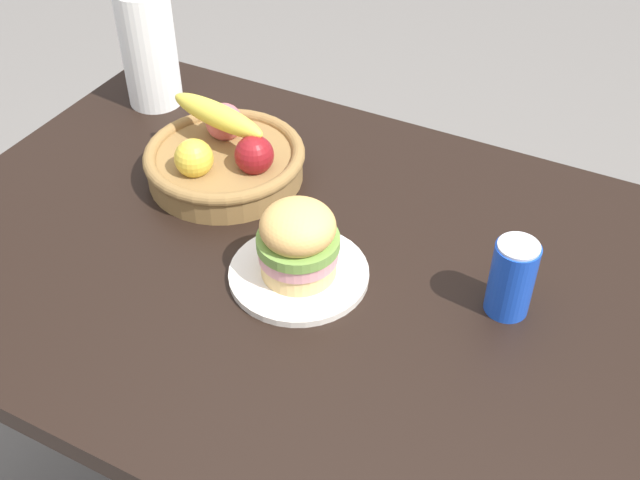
% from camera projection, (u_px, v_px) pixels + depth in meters
% --- Properties ---
extents(dining_table, '(1.40, 0.90, 0.75)m').
position_uv_depth(dining_table, '(331.00, 310.00, 1.30)').
color(dining_table, black).
rests_on(dining_table, ground_plane).
extents(plate, '(0.22, 0.22, 0.01)m').
position_uv_depth(plate, '(299.00, 274.00, 1.21)').
color(plate, silver).
rests_on(plate, dining_table).
extents(sandwich, '(0.13, 0.13, 0.13)m').
position_uv_depth(sandwich, '(298.00, 241.00, 1.17)').
color(sandwich, '#E5BC75').
rests_on(sandwich, plate).
extents(soda_can, '(0.07, 0.07, 0.13)m').
position_uv_depth(soda_can, '(512.00, 278.00, 1.13)').
color(soda_can, blue).
rests_on(soda_can, dining_table).
extents(fruit_basket, '(0.29, 0.29, 0.14)m').
position_uv_depth(fruit_basket, '(225.00, 157.00, 1.39)').
color(fruit_basket, olive).
rests_on(fruit_basket, dining_table).
extents(paper_towel_roll, '(0.11, 0.11, 0.24)m').
position_uv_depth(paper_towel_roll, '(149.00, 48.00, 1.54)').
color(paper_towel_roll, white).
rests_on(paper_towel_roll, dining_table).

